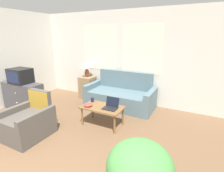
{
  "coord_description": "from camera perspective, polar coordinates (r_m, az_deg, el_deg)",
  "views": [
    {
      "loc": [
        2.06,
        -0.9,
        1.93
      ],
      "look_at": [
        0.22,
        2.67,
        0.75
      ],
      "focal_mm": 28.0,
      "sensor_mm": 36.0,
      "label": 1
    }
  ],
  "objects": [
    {
      "name": "wall_back",
      "position": [
        5.12,
        3.25,
        9.33
      ],
      "size": [
        6.27,
        0.06,
        2.6
      ],
      "color": "silver",
      "rests_on": "ground_plane"
    },
    {
      "name": "wall_left",
      "position": [
        5.51,
        -32.52,
        7.24
      ],
      "size": [
        0.05,
        4.72,
        2.6
      ],
      "color": "silver",
      "rests_on": "ground_plane"
    },
    {
      "name": "couch",
      "position": [
        4.89,
        2.86,
        -3.39
      ],
      "size": [
        1.87,
        0.86,
        0.95
      ],
      "color": "slate",
      "rests_on": "ground_plane"
    },
    {
      "name": "armchair",
      "position": [
        3.87,
        -25.31,
        -10.71
      ],
      "size": [
        0.72,
        0.83,
        0.86
      ],
      "color": "#514C47",
      "rests_on": "ground_plane"
    },
    {
      "name": "tv_dresser",
      "position": [
        5.18,
        -26.93,
        -3.02
      ],
      "size": [
        1.15,
        0.42,
        0.74
      ],
      "color": "#424247",
      "rests_on": "ground_plane"
    },
    {
      "name": "television",
      "position": [
        5.04,
        -27.76,
        2.98
      ],
      "size": [
        0.53,
        0.42,
        0.38
      ],
      "color": "black",
      "rests_on": "tv_dresser"
    },
    {
      "name": "side_table",
      "position": [
        5.55,
        -7.99,
        -0.43
      ],
      "size": [
        0.42,
        0.42,
        0.68
      ],
      "color": "#937551",
      "rests_on": "ground_plane"
    },
    {
      "name": "table_lamp",
      "position": [
        5.4,
        -8.29,
        6.69
      ],
      "size": [
        0.37,
        0.37,
        0.5
      ],
      "color": "brown",
      "rests_on": "side_table"
    },
    {
      "name": "coffee_table",
      "position": [
        3.85,
        -3.15,
        -7.5
      ],
      "size": [
        0.9,
        0.52,
        0.43
      ],
      "color": "brown",
      "rests_on": "ground_plane"
    },
    {
      "name": "laptop",
      "position": [
        3.73,
        -0.38,
        -6.53
      ],
      "size": [
        0.3,
        0.26,
        0.22
      ],
      "color": "black",
      "rests_on": "coffee_table"
    },
    {
      "name": "cup_navy",
      "position": [
        4.1,
        -6.44,
        -4.5
      ],
      "size": [
        0.08,
        0.08,
        0.1
      ],
      "color": "#191E4C",
      "rests_on": "coffee_table"
    },
    {
      "name": "snack_bowl",
      "position": [
        3.87,
        -7.82,
        -6.13
      ],
      "size": [
        0.18,
        0.18,
        0.07
      ],
      "color": "#B23D38",
      "rests_on": "coffee_table"
    },
    {
      "name": "potted_plant",
      "position": [
        2.19,
        8.98,
        -25.1
      ],
      "size": [
        0.76,
        0.76,
        0.8
      ],
      "color": "#4C4C4C",
      "rests_on": "ground_plane"
    }
  ]
}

